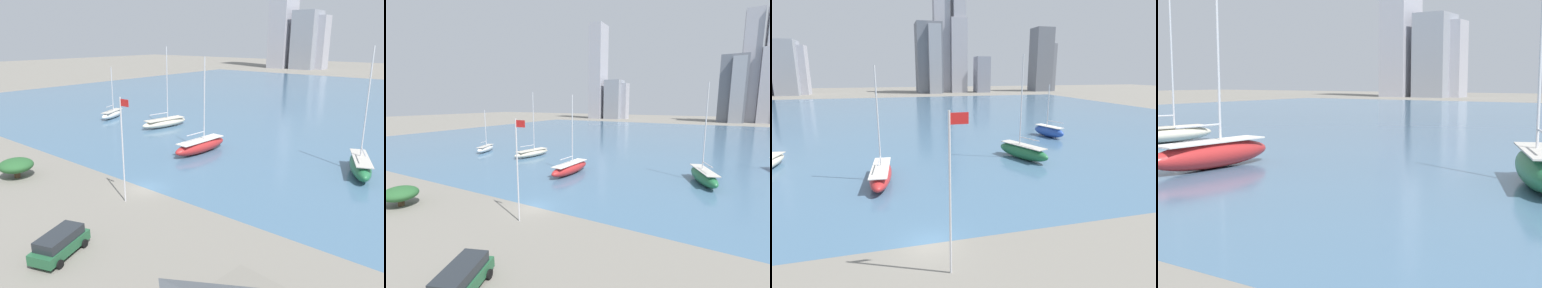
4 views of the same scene
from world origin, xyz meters
TOP-DOWN VIEW (x-y plane):
  - harbor_water at (0.00, 70.00)m, footprint 180.00×140.00m
  - sailboat_green at (17.10, 19.82)m, footprint 5.73×9.57m
  - sailboat_cream at (-19.16, 23.18)m, footprint 4.23×10.08m
  - sailboat_red at (-3.75, 14.65)m, footprint 3.05×10.26m

SIDE VIEW (x-z plane):
  - harbor_water at x=0.00m, z-range 0.00..0.00m
  - sailboat_cream at x=-19.16m, z-range -6.48..8.25m
  - sailboat_red at x=-3.75m, z-range -5.80..7.90m
  - sailboat_green at x=17.10m, z-range -6.51..8.89m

